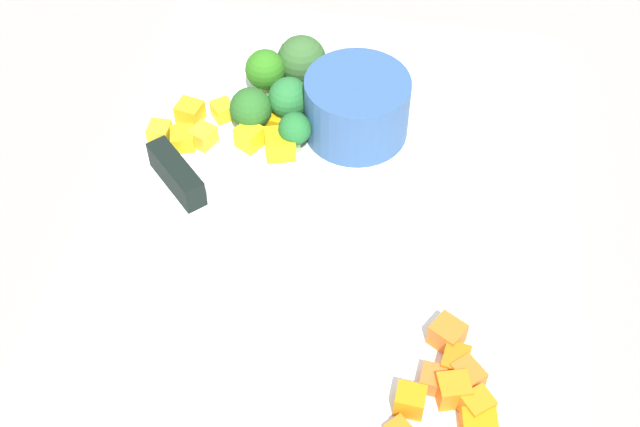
{
  "coord_description": "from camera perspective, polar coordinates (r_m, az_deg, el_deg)",
  "views": [
    {
      "loc": [
        0.36,
        0.06,
        0.46
      ],
      "look_at": [
        0.0,
        0.0,
        0.02
      ],
      "focal_mm": 46.52,
      "sensor_mm": 36.0,
      "label": 1
    }
  ],
  "objects": [
    {
      "name": "carrot_dice_3",
      "position": [
        0.51,
        7.77,
        -11.24
      ],
      "size": [
        0.02,
        0.02,
        0.01
      ],
      "primitive_type": "cube",
      "rotation": [
        0.0,
        0.0,
        1.47
      ],
      "color": "orange",
      "rests_on": "cutting_board"
    },
    {
      "name": "ground_plane",
      "position": [
        0.59,
        -0.0,
        -1.39
      ],
      "size": [
        4.0,
        4.0,
        0.0
      ],
      "primitive_type": "plane",
      "color": "gray"
    },
    {
      "name": "broccoli_floret_5",
      "position": [
        0.66,
        1.3,
        9.82
      ],
      "size": [
        0.03,
        0.03,
        0.04
      ],
      "color": "#8CBF62",
      "rests_on": "cutting_board"
    },
    {
      "name": "pepper_dice_4",
      "position": [
        0.65,
        -8.94,
        6.9
      ],
      "size": [
        0.02,
        0.02,
        0.02
      ],
      "primitive_type": "cube",
      "rotation": [
        0.0,
        0.0,
        1.37
      ],
      "color": "yellow",
      "rests_on": "cutting_board"
    },
    {
      "name": "broccoli_floret_4",
      "position": [
        0.66,
        -3.78,
        9.8
      ],
      "size": [
        0.03,
        0.03,
        0.04
      ],
      "color": "#98AF57",
      "rests_on": "cutting_board"
    },
    {
      "name": "pepper_dice_5",
      "position": [
        0.62,
        -2.77,
        4.79
      ],
      "size": [
        0.03,
        0.03,
        0.02
      ],
      "primitive_type": "cube",
      "rotation": [
        0.0,
        0.0,
        0.29
      ],
      "color": "yellow",
      "rests_on": "cutting_board"
    },
    {
      "name": "broccoli_floret_2",
      "position": [
        0.63,
        -4.78,
        7.17
      ],
      "size": [
        0.03,
        0.03,
        0.04
      ],
      "color": "#83AD63",
      "rests_on": "cutting_board"
    },
    {
      "name": "carrot_dice_5",
      "position": [
        0.5,
        10.73,
        -12.86
      ],
      "size": [
        0.02,
        0.02,
        0.02
      ],
      "primitive_type": "cube",
      "rotation": [
        0.0,
        0.0,
        2.26
      ],
      "color": "orange",
      "rests_on": "cutting_board"
    },
    {
      "name": "broccoli_floret_3",
      "position": [
        0.61,
        -1.74,
        5.8
      ],
      "size": [
        0.02,
        0.02,
        0.03
      ],
      "color": "#95B568",
      "rests_on": "cutting_board"
    },
    {
      "name": "prep_bowl",
      "position": [
        0.62,
        2.55,
        7.33
      ],
      "size": [
        0.08,
        0.08,
        0.05
      ],
      "primitive_type": "cylinder",
      "color": "#335790",
      "rests_on": "cutting_board"
    },
    {
      "name": "broccoli_floret_1",
      "position": [
        0.67,
        4.01,
        9.76
      ],
      "size": [
        0.03,
        0.03,
        0.03
      ],
      "color": "#8AB15B",
      "rests_on": "cutting_board"
    },
    {
      "name": "pepper_dice_3",
      "position": [
        0.65,
        -6.71,
        7.05
      ],
      "size": [
        0.02,
        0.02,
        0.01
      ],
      "primitive_type": "cube",
      "rotation": [
        0.0,
        0.0,
        2.25
      ],
      "color": "yellow",
      "rests_on": "cutting_board"
    },
    {
      "name": "carrot_dice_7",
      "position": [
        0.51,
        10.12,
        -10.95
      ],
      "size": [
        0.02,
        0.02,
        0.02
      ],
      "primitive_type": "cube",
      "rotation": [
        0.0,
        0.0,
        2.33
      ],
      "color": "orange",
      "rests_on": "cutting_board"
    },
    {
      "name": "pepper_dice_2",
      "position": [
        0.63,
        -9.44,
        5.1
      ],
      "size": [
        0.02,
        0.02,
        0.01
      ],
      "primitive_type": "cube",
      "rotation": [
        0.0,
        0.0,
        0.28
      ],
      "color": "yellow",
      "rests_on": "cutting_board"
    },
    {
      "name": "carrot_dice_6",
      "position": [
        0.52,
        8.74,
        -8.21
      ],
      "size": [
        0.02,
        0.02,
        0.02
      ],
      "primitive_type": "cube",
      "rotation": [
        0.0,
        0.0,
        1.04
      ],
      "color": "orange",
      "rests_on": "cutting_board"
    },
    {
      "name": "pepper_dice_7",
      "position": [
        0.63,
        -8.05,
        5.29
      ],
      "size": [
        0.02,
        0.02,
        0.01
      ],
      "primitive_type": "cube",
      "rotation": [
        0.0,
        0.0,
        2.72
      ],
      "color": "yellow",
      "rests_on": "cutting_board"
    },
    {
      "name": "broccoli_floret_6",
      "position": [
        0.63,
        -2.14,
        7.88
      ],
      "size": [
        0.03,
        0.03,
        0.04
      ],
      "color": "#82B860",
      "rests_on": "cutting_board"
    },
    {
      "name": "cutting_board",
      "position": [
        0.58,
        -0.0,
        -1.02
      ],
      "size": [
        0.48,
        0.34,
        0.01
      ],
      "primitive_type": "cube",
      "color": "white",
      "rests_on": "ground_plane"
    },
    {
      "name": "carrot_dice_11",
      "position": [
        0.5,
        9.13,
        -11.92
      ],
      "size": [
        0.02,
        0.02,
        0.02
      ],
      "primitive_type": "cube",
      "rotation": [
        0.0,
        0.0,
        1.87
      ],
      "color": "orange",
      "rests_on": "cutting_board"
    },
    {
      "name": "carrot_dice_4",
      "position": [
        0.49,
        6.22,
        -12.68
      ],
      "size": [
        0.02,
        0.02,
        0.02
      ],
      "primitive_type": "cube",
      "rotation": [
        0.0,
        0.0,
        1.5
      ],
      "color": "orange",
      "rests_on": "cutting_board"
    },
    {
      "name": "chef_knife",
      "position": [
        0.56,
        -6.51,
        -1.67
      ],
      "size": [
        0.24,
        0.23,
        0.02
      ],
      "rotation": [
        0.0,
        0.0,
        0.78
      ],
      "color": "silver",
      "rests_on": "cutting_board"
    },
    {
      "name": "broccoli_floret_0",
      "position": [
        0.67,
        -1.27,
        10.48
      ],
      "size": [
        0.04,
        0.04,
        0.04
      ],
      "color": "#8EB854",
      "rests_on": "cutting_board"
    },
    {
      "name": "carrot_dice_10",
      "position": [
        0.49,
        10.87,
        -14.16
      ],
      "size": [
        0.02,
        0.02,
        0.01
      ],
      "primitive_type": "cube",
      "rotation": [
        0.0,
        0.0,
        0.16
      ],
      "color": "orange",
      "rests_on": "cutting_board"
    },
    {
      "name": "pepper_dice_0",
      "position": [
        0.64,
        -10.96,
        5.43
      ],
      "size": [
        0.02,
        0.02,
        0.02
      ],
      "primitive_type": "cube",
      "rotation": [
        0.0,
        0.0,
        0.01
      ],
      "color": "yellow",
      "rests_on": "cutting_board"
    },
    {
      "name": "pepper_dice_6",
      "position": [
        0.63,
        -4.88,
        5.28
      ],
      "size": [
        0.02,
        0.02,
        0.02
      ],
      "primitive_type": "cube",
      "rotation": [
        0.0,
        0.0,
        2.62
      ],
      "color": "yellow",
      "rests_on": "cutting_board"
    },
    {
      "name": "pepper_dice_1",
      "position": [
        0.64,
        -2.99,
        6.31
      ],
      "size": [
        0.01,
        0.01,
        0.01
      ],
      "primitive_type": "cube",
      "rotation": [
        0.0,
        0.0,
        1.43
      ],
      "color": "yellow",
      "rests_on": "cutting_board"
    },
    {
      "name": "carrot_dice_0",
      "position": [
        0.51,
        9.28,
        -10.03
      ],
      "size": [
        0.02,
        0.02,
        0.01
      ],
      "primitive_type": "cube",
      "rotation": [
        0.0,
        0.0,
        1.41
      ],
      "color": "orange",
      "rests_on": "cutting_board"
    }
  ]
}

